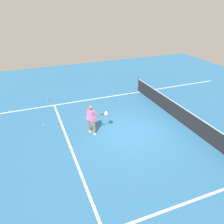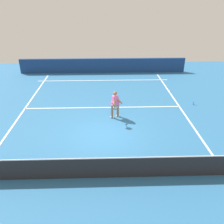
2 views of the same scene
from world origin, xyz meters
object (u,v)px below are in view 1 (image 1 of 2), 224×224
at_px(tennis_ball_mid, 10,111).
at_px(water_bottle, 48,99).
at_px(tennis_player, 92,118).
at_px(tennis_ball_near, 44,125).

bearing_deg(tennis_ball_mid, water_bottle, 109.58).
relative_size(tennis_player, water_bottle, 6.46).
relative_size(tennis_ball_near, water_bottle, 0.28).
distance_m(tennis_ball_mid, water_bottle, 2.54).
distance_m(tennis_ball_near, tennis_ball_mid, 3.00).
bearing_deg(tennis_player, tennis_ball_near, -126.67).
height_order(tennis_ball_mid, water_bottle, water_bottle).
distance_m(tennis_player, water_bottle, 5.27).
bearing_deg(tennis_ball_mid, tennis_ball_near, 34.89).
height_order(tennis_ball_near, water_bottle, water_bottle).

